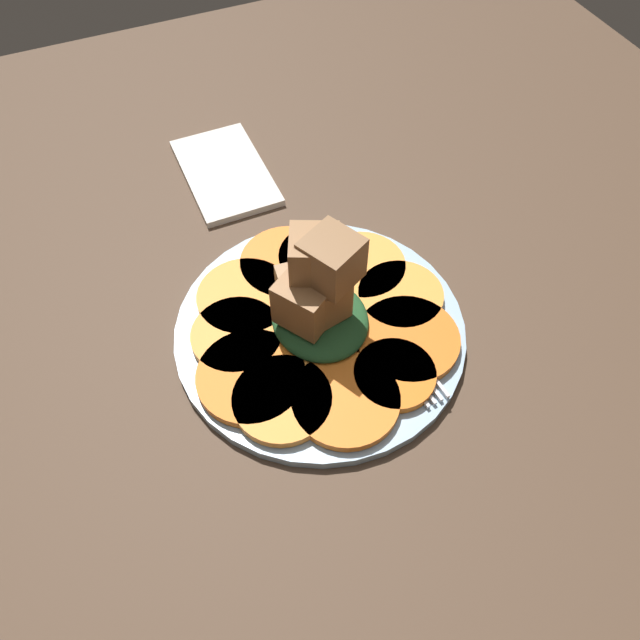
% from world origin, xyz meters
% --- Properties ---
extents(table_slab, '(1.20, 1.20, 0.02)m').
position_xyz_m(table_slab, '(0.00, 0.00, 0.01)').
color(table_slab, '#4C3828').
rests_on(table_slab, ground).
extents(plate, '(0.27, 0.27, 0.01)m').
position_xyz_m(plate, '(0.00, 0.00, 0.03)').
color(plate, '#99B7D1').
rests_on(plate, table_slab).
extents(carrot_slice_0, '(0.09, 0.09, 0.01)m').
position_xyz_m(carrot_slice_0, '(-0.08, 0.01, 0.04)').
color(carrot_slice_0, orange).
rests_on(carrot_slice_0, plate).
extents(carrot_slice_1, '(0.07, 0.07, 0.01)m').
position_xyz_m(carrot_slice_1, '(-0.08, -0.04, 0.04)').
color(carrot_slice_1, orange).
rests_on(carrot_slice_1, plate).
extents(carrot_slice_2, '(0.09, 0.09, 0.01)m').
position_xyz_m(carrot_slice_2, '(-0.05, -0.07, 0.04)').
color(carrot_slice_2, orange).
rests_on(carrot_slice_2, plate).
extents(carrot_slice_3, '(0.08, 0.08, 0.01)m').
position_xyz_m(carrot_slice_3, '(-0.00, -0.08, 0.04)').
color(carrot_slice_3, orange).
rests_on(carrot_slice_3, plate).
extents(carrot_slice_4, '(0.09, 0.09, 0.01)m').
position_xyz_m(carrot_slice_4, '(0.05, -0.07, 0.04)').
color(carrot_slice_4, '#F99438').
rests_on(carrot_slice_4, plate).
extents(carrot_slice_5, '(0.09, 0.09, 0.01)m').
position_xyz_m(carrot_slice_5, '(0.07, -0.03, 0.04)').
color(carrot_slice_5, orange).
rests_on(carrot_slice_5, plate).
extents(carrot_slice_6, '(0.09, 0.09, 0.01)m').
position_xyz_m(carrot_slice_6, '(0.08, 0.00, 0.04)').
color(carrot_slice_6, orange).
rests_on(carrot_slice_6, plate).
extents(carrot_slice_7, '(0.09, 0.09, 0.01)m').
position_xyz_m(carrot_slice_7, '(0.06, 0.05, 0.04)').
color(carrot_slice_7, orange).
rests_on(carrot_slice_7, plate).
extents(carrot_slice_8, '(0.08, 0.08, 0.01)m').
position_xyz_m(carrot_slice_8, '(0.02, 0.07, 0.04)').
color(carrot_slice_8, orange).
rests_on(carrot_slice_8, plate).
extents(carrot_slice_9, '(0.09, 0.09, 0.01)m').
position_xyz_m(carrot_slice_9, '(-0.03, 0.08, 0.04)').
color(carrot_slice_9, orange).
rests_on(carrot_slice_9, plate).
extents(carrot_slice_10, '(0.08, 0.08, 0.01)m').
position_xyz_m(carrot_slice_10, '(-0.06, 0.06, 0.04)').
color(carrot_slice_10, orange).
rests_on(carrot_slice_10, plate).
extents(center_pile, '(0.10, 0.09, 0.11)m').
position_xyz_m(center_pile, '(0.01, 0.00, 0.07)').
color(center_pile, '#235128').
rests_on(center_pile, plate).
extents(fork, '(0.19, 0.03, 0.00)m').
position_xyz_m(fork, '(-0.02, -0.05, 0.03)').
color(fork, silver).
rests_on(fork, plate).
extents(napkin, '(0.15, 0.09, 0.01)m').
position_xyz_m(napkin, '(0.25, 0.01, 0.02)').
color(napkin, silver).
rests_on(napkin, table_slab).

